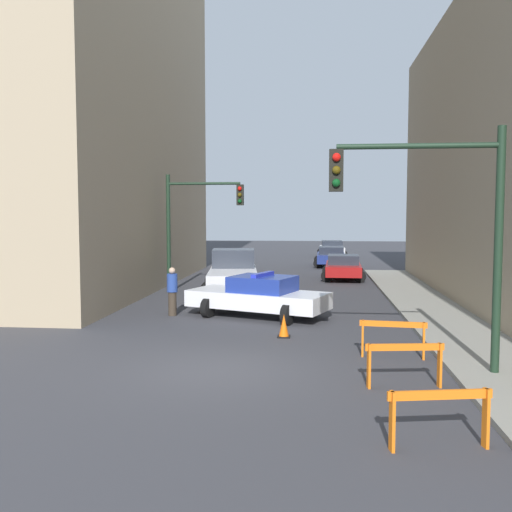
% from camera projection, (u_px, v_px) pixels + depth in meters
% --- Properties ---
extents(ground_plane, '(120.00, 120.00, 0.00)m').
position_uv_depth(ground_plane, '(222.00, 369.00, 12.83)').
color(ground_plane, '#38383D').
extents(sidewalk_right, '(2.40, 44.00, 0.12)m').
position_uv_depth(sidewalk_right, '(508.00, 375.00, 12.18)').
color(sidewalk_right, gray).
rests_on(sidewalk_right, ground_plane).
extents(building_corner_left, '(14.00, 20.00, 22.28)m').
position_uv_depth(building_corner_left, '(20.00, 53.00, 27.13)').
color(building_corner_left, tan).
rests_on(building_corner_left, ground_plane).
extents(traffic_light_near, '(3.64, 0.35, 5.20)m').
position_uv_depth(traffic_light_near, '(442.00, 212.00, 12.03)').
color(traffic_light_near, black).
rests_on(traffic_light_near, sidewalk_right).
extents(traffic_light_far, '(3.44, 0.35, 5.20)m').
position_uv_depth(traffic_light_far, '(193.00, 216.00, 25.01)').
color(traffic_light_far, black).
rests_on(traffic_light_far, ground_plane).
extents(police_car, '(5.05, 3.41, 1.52)m').
position_uv_depth(police_car, '(259.00, 296.00, 19.21)').
color(police_car, white).
rests_on(police_car, ground_plane).
extents(white_truck, '(3.08, 5.61, 1.90)m').
position_uv_depth(white_truck, '(233.00, 273.00, 24.75)').
color(white_truck, silver).
rests_on(white_truck, ground_plane).
extents(parked_car_near, '(2.38, 4.36, 1.31)m').
position_uv_depth(parked_car_near, '(343.00, 267.00, 30.22)').
color(parked_car_near, maroon).
rests_on(parked_car_near, ground_plane).
extents(parked_car_mid, '(2.31, 4.32, 1.31)m').
position_uv_depth(parked_car_mid, '(331.00, 256.00, 37.63)').
color(parked_car_mid, navy).
rests_on(parked_car_mid, ground_plane).
extents(parked_car_far, '(2.36, 4.35, 1.31)m').
position_uv_depth(parked_car_far, '(332.00, 248.00, 45.93)').
color(parked_car_far, silver).
rests_on(parked_car_far, ground_plane).
extents(pedestrian_crossing, '(0.47, 0.47, 1.66)m').
position_uv_depth(pedestrian_crossing, '(172.00, 291.00, 19.50)').
color(pedestrian_crossing, '#382D23').
rests_on(pedestrian_crossing, ground_plane).
extents(barrier_front, '(1.58, 0.45, 0.90)m').
position_uv_depth(barrier_front, '(440.00, 409.00, 8.43)').
color(barrier_front, orange).
rests_on(barrier_front, ground_plane).
extents(barrier_mid, '(1.59, 0.37, 0.90)m').
position_uv_depth(barrier_mid, '(405.00, 358.00, 11.42)').
color(barrier_mid, orange).
rests_on(barrier_mid, ground_plane).
extents(barrier_back, '(1.60, 0.31, 0.90)m').
position_uv_depth(barrier_back, '(393.00, 333.00, 13.78)').
color(barrier_back, orange).
rests_on(barrier_back, ground_plane).
extents(traffic_cone, '(0.36, 0.36, 0.66)m').
position_uv_depth(traffic_cone, '(284.00, 326.00, 16.11)').
color(traffic_cone, black).
rests_on(traffic_cone, ground_plane).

